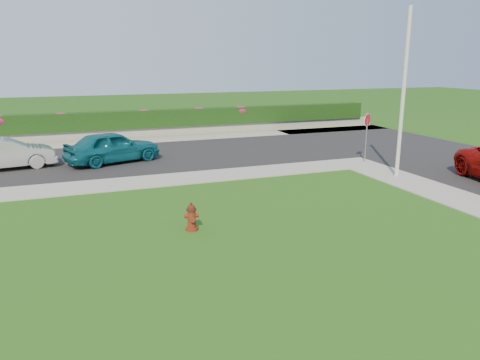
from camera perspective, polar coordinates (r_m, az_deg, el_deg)
name	(u,v)px	position (r m, az deg, el deg)	size (l,w,h in m)	color
ground	(325,256)	(12.07, 10.31, -9.14)	(120.00, 120.00, 0.00)	black
street_far	(86,161)	(23.91, -18.30, 2.19)	(26.00, 8.00, 0.04)	black
sidewalk_far	(65,189)	(19.02, -20.52, -1.01)	(24.00, 2.00, 0.04)	gray
curb_corner	(355,163)	(22.95, 13.86, 2.01)	(2.00, 2.00, 0.04)	gray
sidewalk_beyond	(150,140)	(29.22, -10.95, 4.76)	(34.00, 2.00, 0.04)	gray
retaining_wall	(145,132)	(30.64, -11.47, 5.70)	(34.00, 0.40, 0.60)	gray
hedge	(144,119)	(30.62, -11.58, 7.30)	(32.00, 0.90, 1.10)	black
fire_hydrant	(192,217)	(13.55, -5.92, -4.55)	(0.42, 0.40, 0.82)	#521E0C
sedan_teal	(113,147)	(23.02, -15.27, 3.92)	(1.78, 4.42, 1.51)	#0E586A
sedan_silver	(5,154)	(23.36, -26.70, 2.89)	(1.47, 4.21, 1.39)	#B0B2B8
utility_pole	(403,95)	(20.33, 19.28, 9.78)	(0.16, 0.16, 6.84)	silver
stop_sign	(367,126)	(23.05, 15.22, 6.33)	(0.58, 0.32, 2.37)	slate
flower_clump_c	(61,117)	(30.10, -21.00, 7.18)	(1.05, 0.67, 0.52)	#BC206B
flower_clump_d	(144,114)	(30.48, -11.64, 7.92)	(1.04, 0.67, 0.52)	#BC206B
flower_clump_e	(199,112)	(31.26, -5.01, 8.30)	(1.06, 0.68, 0.53)	#BC206B
flower_clump_f	(241,110)	(32.18, 0.10, 8.47)	(1.21, 0.78, 0.61)	#BC206B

